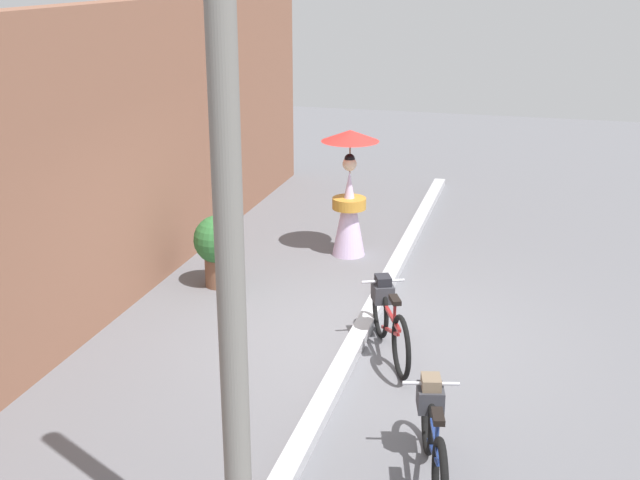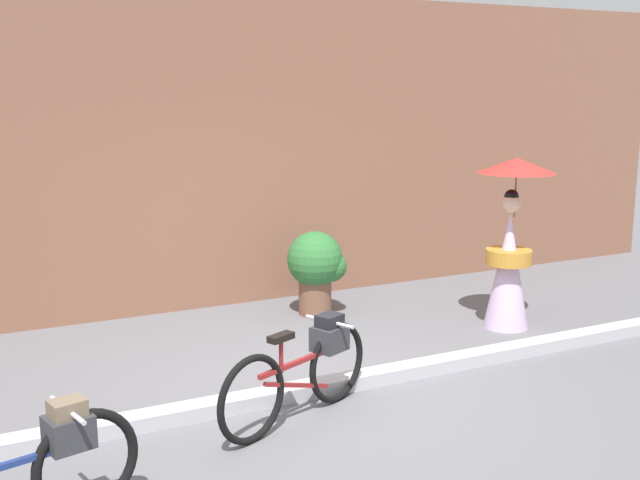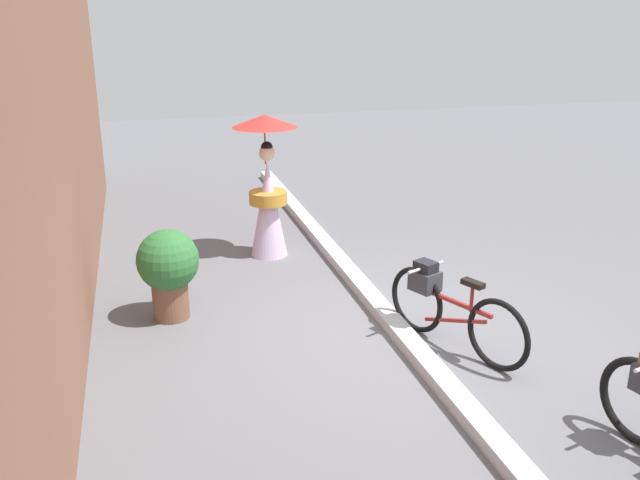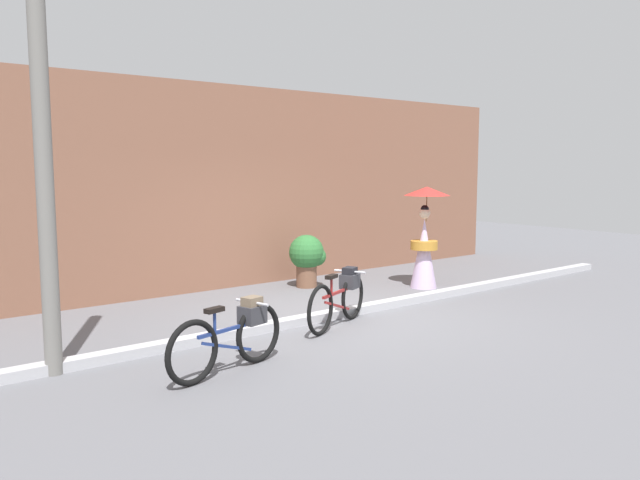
# 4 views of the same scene
# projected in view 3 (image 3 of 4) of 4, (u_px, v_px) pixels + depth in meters

# --- Properties ---
(ground_plane) EXTENTS (30.00, 30.00, 0.00)m
(ground_plane) POSITION_uv_depth(u_px,v_px,m) (399.00, 336.00, 6.80)
(ground_plane) COLOR slate
(building_wall) EXTENTS (14.00, 0.40, 3.65)m
(building_wall) POSITION_uv_depth(u_px,v_px,m) (36.00, 176.00, 5.44)
(building_wall) COLOR brown
(building_wall) RESTS_ON ground_plane
(sidewalk_curb) EXTENTS (14.00, 0.20, 0.12)m
(sidewalk_curb) POSITION_uv_depth(u_px,v_px,m) (399.00, 330.00, 6.78)
(sidewalk_curb) COLOR #B2B2B7
(sidewalk_curb) RESTS_ON ground_plane
(bicycle_far_side) EXTENTS (1.55, 0.74, 0.77)m
(bicycle_far_side) POSITION_uv_depth(u_px,v_px,m) (448.00, 306.00, 6.49)
(bicycle_far_side) COLOR black
(bicycle_far_side) RESTS_ON ground_plane
(person_with_parasol) EXTENTS (0.83, 0.83, 1.84)m
(person_with_parasol) POSITION_uv_depth(u_px,v_px,m) (267.00, 185.00, 8.76)
(person_with_parasol) COLOR silver
(person_with_parasol) RESTS_ON ground_plane
(potted_plant_by_door) EXTENTS (0.66, 0.64, 0.96)m
(potted_plant_by_door) POSITION_uv_depth(u_px,v_px,m) (169.00, 267.00, 7.05)
(potted_plant_by_door) COLOR brown
(potted_plant_by_door) RESTS_ON ground_plane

